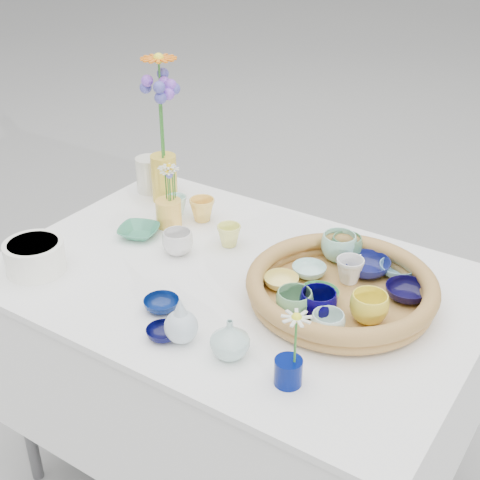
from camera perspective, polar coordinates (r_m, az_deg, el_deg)
The scene contains 34 objects.
ground at distance 2.27m, azimuth -0.30°, elevation -19.74°, with size 80.00×80.00×0.00m, color #A2A29B.
display_table at distance 2.27m, azimuth -0.30°, elevation -19.74°, with size 1.26×0.86×0.77m, color white, non-canonical shape.
wicker_tray at distance 1.67m, azimuth 8.65°, elevation -4.16°, with size 0.47×0.47×0.08m, color olive, non-canonical shape.
tray_ceramic_0 at distance 1.77m, azimuth 10.77°, elevation -2.24°, with size 0.12×0.12×0.04m, color #111654.
tray_ceramic_1 at distance 1.70m, azimuth 14.06°, elevation -4.35°, with size 0.11×0.11×0.03m, color black.
tray_ceramic_2 at distance 1.59m, azimuth 10.96°, elevation -5.69°, with size 0.09×0.09×0.07m, color yellow.
tray_ceramic_3 at distance 1.64m, azimuth 6.75°, elevation -4.81°, with size 0.10×0.10×0.03m, color #46A256.
tray_ceramic_4 at distance 1.58m, azimuth 4.66°, elevation -5.46°, with size 0.09×0.09×0.07m, color #659C68.
tray_ceramic_5 at distance 1.74m, azimuth 5.92°, elevation -2.63°, with size 0.09×0.09×0.03m, color #ADD8CD.
tray_ceramic_6 at distance 1.81m, azimuth 8.43°, elevation -0.61°, with size 0.10×0.10×0.08m, color #95D4B9.
tray_ceramic_7 at distance 1.72m, azimuth 9.34°, elevation -2.58°, with size 0.07×0.07×0.07m, color silver.
tray_ceramic_8 at distance 1.79m, azimuth 13.34°, elevation -2.46°, with size 0.10×0.10×0.03m, color #78BEDC.
tray_ceramic_9 at distance 1.58m, azimuth 6.68°, elevation -5.49°, with size 0.09×0.09×0.07m, color #05003D.
tray_ceramic_10 at distance 1.69m, azimuth 3.54°, elevation -3.57°, with size 0.09×0.09×0.03m, color #FFEA75.
tray_ceramic_11 at distance 1.52m, azimuth 7.49°, elevation -7.22°, with size 0.08×0.08×0.06m, color silver.
tray_ceramic_12 at distance 1.82m, azimuth 9.07°, elevation -0.65°, with size 0.08×0.08×0.07m, color #4E7F59.
loose_ceramic_0 at distance 2.04m, azimuth -3.25°, elevation 2.60°, with size 0.08×0.08×0.07m, color #F9C452.
loose_ceramic_1 at distance 1.90m, azimuth -0.94°, elevation 0.40°, with size 0.07×0.07×0.06m, color #EEF075.
loose_ceramic_2 at distance 1.98m, azimuth -8.62°, elevation 0.71°, with size 0.12×0.12×0.03m, color #368461.
loose_ceramic_3 at distance 1.87m, azimuth -5.34°, elevation -0.22°, with size 0.09×0.09×0.07m, color silver.
loose_ceramic_4 at distance 1.65m, azimuth -6.71°, elevation -5.48°, with size 0.09×0.09×0.03m, color #061A55.
loose_ceramic_5 at distance 2.08m, azimuth -5.45°, elevation 2.97°, with size 0.07×0.07×0.06m, color silver.
loose_ceramic_6 at distance 1.56m, azimuth -6.57°, elevation -7.89°, with size 0.08×0.08×0.02m, color black.
fluted_bowl at distance 1.86m, azimuth -17.10°, elevation -1.36°, with size 0.16×0.16×0.08m, color white, non-canonical shape.
bud_vase_paleblue at distance 1.52m, azimuth -5.07°, elevation -6.75°, with size 0.08×0.08×0.12m, color #B1C1CC, non-canonical shape.
bud_vase_seafoam at distance 1.48m, azimuth -0.87°, elevation -8.39°, with size 0.09×0.09×0.09m, color #ABCEC6.
bud_vase_cobalt at distance 1.42m, azimuth 4.14°, elevation -11.14°, with size 0.06×0.06×0.06m, color #000D57.
single_daisy at distance 1.36m, azimuth 4.76°, elevation -8.52°, with size 0.07×0.07×0.13m, color white, non-canonical shape.
tall_vase_yellow at distance 2.16m, azimuth -6.49°, elevation 5.27°, with size 0.08×0.08×0.15m, color gold.
gerbera at distance 2.08m, azimuth -6.72°, elevation 11.07°, with size 0.13×0.13×0.32m, color orange, non-canonical shape.
hydrangea at distance 2.07m, azimuth -6.78°, elevation 9.88°, with size 0.09×0.09×0.32m, color #4A49A5, non-canonical shape.
white_pitcher at distance 2.24m, azimuth -7.74°, elevation 5.55°, with size 0.12×0.09×0.12m, color silver, non-canonical shape.
daisy_cup at distance 2.01m, azimuth -6.10°, elevation 2.30°, with size 0.08×0.08×0.08m, color #F6BA48.
daisy_posy at distance 1.98m, azimuth -6.11°, elevation 5.27°, with size 0.08×0.08×0.13m, color #E8ECCF, non-canonical shape.
Camera 1 is at (0.83, -1.24, 1.71)m, focal length 50.00 mm.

